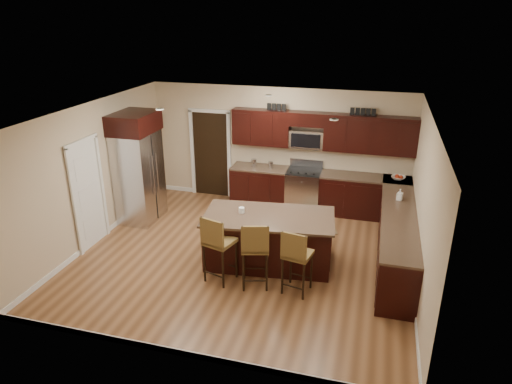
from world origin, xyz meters
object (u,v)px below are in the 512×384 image
(island, at_px, (269,241))
(refrigerator, at_px, (138,167))
(stool_right, at_px, (296,255))
(range, at_px, (304,190))
(stool_mid, at_px, (255,248))
(stool_left, at_px, (217,242))

(island, bearing_deg, refrigerator, 154.27)
(stool_right, bearing_deg, island, 138.60)
(stool_right, bearing_deg, refrigerator, 163.93)
(range, xyz_separation_m, island, (-0.20, -2.52, -0.04))
(island, height_order, stool_mid, stool_mid)
(stool_left, xyz_separation_m, refrigerator, (-2.44, 1.91, 0.45))
(refrigerator, bearing_deg, stool_right, -26.99)
(range, distance_m, stool_left, 3.48)
(island, distance_m, stool_left, 1.12)
(refrigerator, bearing_deg, island, -18.98)
(stool_left, height_order, stool_mid, stool_left)
(island, xyz_separation_m, stool_left, (-0.66, -0.85, 0.32))
(stool_left, bearing_deg, refrigerator, 158.49)
(stool_mid, bearing_deg, stool_left, 164.53)
(stool_mid, distance_m, stool_right, 0.67)
(range, xyz_separation_m, refrigerator, (-3.30, -1.45, 0.73))
(stool_mid, bearing_deg, stool_right, -15.38)
(range, height_order, stool_left, stool_left)
(island, distance_m, stool_right, 1.10)
(range, height_order, island, range)
(refrigerator, bearing_deg, stool_left, -38.10)
(range, height_order, refrigerator, refrigerator)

